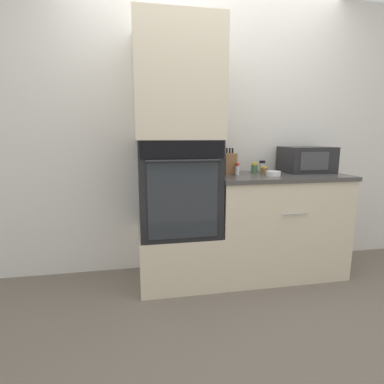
{
  "coord_description": "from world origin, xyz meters",
  "views": [
    {
      "loc": [
        -0.67,
        -2.14,
        1.24
      ],
      "look_at": [
        -0.23,
        0.21,
        0.8
      ],
      "focal_mm": 28.0,
      "sensor_mm": 36.0,
      "label": 1
    }
  ],
  "objects_px": {
    "bowl": "(273,173)",
    "wall_oven": "(178,187)",
    "microwave": "(306,160)",
    "condiment_jar_mid": "(262,166)",
    "knife_block": "(229,163)",
    "condiment_jar_near": "(237,169)",
    "condiment_jar_back": "(254,168)",
    "condiment_jar_far": "(264,170)"
  },
  "relations": [
    {
      "from": "microwave",
      "to": "condiment_jar_far",
      "type": "relative_size",
      "value": 6.39
    },
    {
      "from": "microwave",
      "to": "condiment_jar_mid",
      "type": "distance_m",
      "value": 0.41
    },
    {
      "from": "microwave",
      "to": "condiment_jar_back",
      "type": "relative_size",
      "value": 4.46
    },
    {
      "from": "knife_block",
      "to": "microwave",
      "type": "bearing_deg",
      "value": -0.03
    },
    {
      "from": "condiment_jar_mid",
      "to": "condiment_jar_far",
      "type": "bearing_deg",
      "value": -107.82
    },
    {
      "from": "condiment_jar_back",
      "to": "condiment_jar_near",
      "type": "bearing_deg",
      "value": -155.12
    },
    {
      "from": "wall_oven",
      "to": "bowl",
      "type": "relative_size",
      "value": 6.25
    },
    {
      "from": "condiment_jar_back",
      "to": "condiment_jar_mid",
      "type": "bearing_deg",
      "value": 41.17
    },
    {
      "from": "microwave",
      "to": "condiment_jar_back",
      "type": "bearing_deg",
      "value": -178.86
    },
    {
      "from": "knife_block",
      "to": "condiment_jar_mid",
      "type": "height_order",
      "value": "knife_block"
    },
    {
      "from": "microwave",
      "to": "condiment_jar_near",
      "type": "distance_m",
      "value": 0.71
    },
    {
      "from": "knife_block",
      "to": "condiment_jar_back",
      "type": "distance_m",
      "value": 0.24
    },
    {
      "from": "knife_block",
      "to": "condiment_jar_near",
      "type": "xyz_separation_m",
      "value": [
        0.04,
        -0.1,
        -0.04
      ]
    },
    {
      "from": "condiment_jar_mid",
      "to": "condiment_jar_far",
      "type": "height_order",
      "value": "condiment_jar_mid"
    },
    {
      "from": "wall_oven",
      "to": "knife_block",
      "type": "bearing_deg",
      "value": 12.36
    },
    {
      "from": "microwave",
      "to": "knife_block",
      "type": "xyz_separation_m",
      "value": [
        -0.74,
        0.0,
        -0.02
      ]
    },
    {
      "from": "condiment_jar_back",
      "to": "knife_block",
      "type": "bearing_deg",
      "value": 177.39
    },
    {
      "from": "microwave",
      "to": "knife_block",
      "type": "bearing_deg",
      "value": 179.97
    },
    {
      "from": "microwave",
      "to": "condiment_jar_near",
      "type": "bearing_deg",
      "value": -172.01
    },
    {
      "from": "knife_block",
      "to": "condiment_jar_near",
      "type": "distance_m",
      "value": 0.12
    },
    {
      "from": "condiment_jar_mid",
      "to": "knife_block",
      "type": "bearing_deg",
      "value": -164.81
    },
    {
      "from": "bowl",
      "to": "wall_oven",
      "type": "bearing_deg",
      "value": 173.5
    },
    {
      "from": "wall_oven",
      "to": "condiment_jar_near",
      "type": "relative_size",
      "value": 7.5
    },
    {
      "from": "bowl",
      "to": "condiment_jar_back",
      "type": "height_order",
      "value": "condiment_jar_back"
    },
    {
      "from": "condiment_jar_near",
      "to": "condiment_jar_back",
      "type": "height_order",
      "value": "condiment_jar_near"
    },
    {
      "from": "condiment_jar_near",
      "to": "condiment_jar_far",
      "type": "relative_size",
      "value": 1.51
    },
    {
      "from": "knife_block",
      "to": "condiment_jar_far",
      "type": "distance_m",
      "value": 0.31
    },
    {
      "from": "microwave",
      "to": "condiment_jar_near",
      "type": "xyz_separation_m",
      "value": [
        -0.7,
        -0.1,
        -0.07
      ]
    },
    {
      "from": "wall_oven",
      "to": "bowl",
      "type": "distance_m",
      "value": 0.82
    },
    {
      "from": "microwave",
      "to": "condiment_jar_mid",
      "type": "bearing_deg",
      "value": 166.2
    },
    {
      "from": "condiment_jar_far",
      "to": "condiment_jar_back",
      "type": "relative_size",
      "value": 0.7
    },
    {
      "from": "condiment_jar_near",
      "to": "microwave",
      "type": "bearing_deg",
      "value": 7.99
    },
    {
      "from": "wall_oven",
      "to": "microwave",
      "type": "relative_size",
      "value": 1.77
    },
    {
      "from": "knife_block",
      "to": "condiment_jar_far",
      "type": "bearing_deg",
      "value": -13.09
    },
    {
      "from": "bowl",
      "to": "condiment_jar_mid",
      "type": "distance_m",
      "value": 0.3
    },
    {
      "from": "wall_oven",
      "to": "condiment_jar_back",
      "type": "height_order",
      "value": "wall_oven"
    },
    {
      "from": "knife_block",
      "to": "condiment_jar_near",
      "type": "relative_size",
      "value": 2.21
    },
    {
      "from": "microwave",
      "to": "bowl",
      "type": "bearing_deg",
      "value": -154.83
    },
    {
      "from": "knife_block",
      "to": "condiment_jar_back",
      "type": "relative_size",
      "value": 2.33
    },
    {
      "from": "bowl",
      "to": "condiment_jar_far",
      "type": "relative_size",
      "value": 1.81
    },
    {
      "from": "microwave",
      "to": "bowl",
      "type": "height_order",
      "value": "microwave"
    },
    {
      "from": "knife_block",
      "to": "condiment_jar_mid",
      "type": "bearing_deg",
      "value": 15.19
    }
  ]
}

